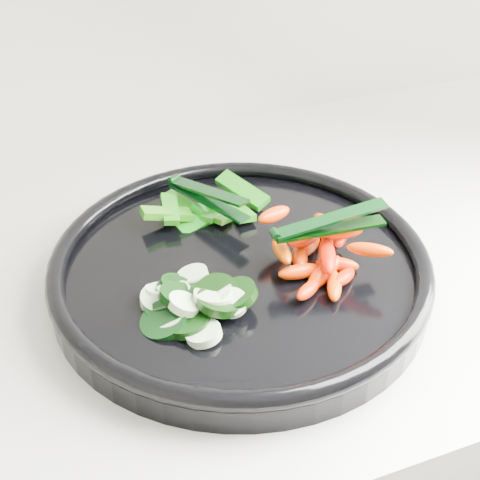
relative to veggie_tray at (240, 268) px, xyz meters
name	(u,v)px	position (x,y,z in m)	size (l,w,h in m)	color
veggie_tray	(240,268)	(0.00, 0.00, 0.00)	(0.50, 0.50, 0.04)	black
cucumber_pile	(190,301)	(-0.07, -0.04, 0.01)	(0.12, 0.11, 0.04)	black
carrot_pile	(319,250)	(0.07, -0.03, 0.02)	(0.10, 0.14, 0.05)	#FF5400
pepper_pile	(205,208)	(0.00, 0.10, 0.01)	(0.14, 0.09, 0.03)	#1E710A
tong_carrot	(327,225)	(0.08, -0.03, 0.05)	(0.11, 0.03, 0.02)	black
tong_pepper	(206,195)	(0.00, 0.10, 0.03)	(0.06, 0.11, 0.02)	black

